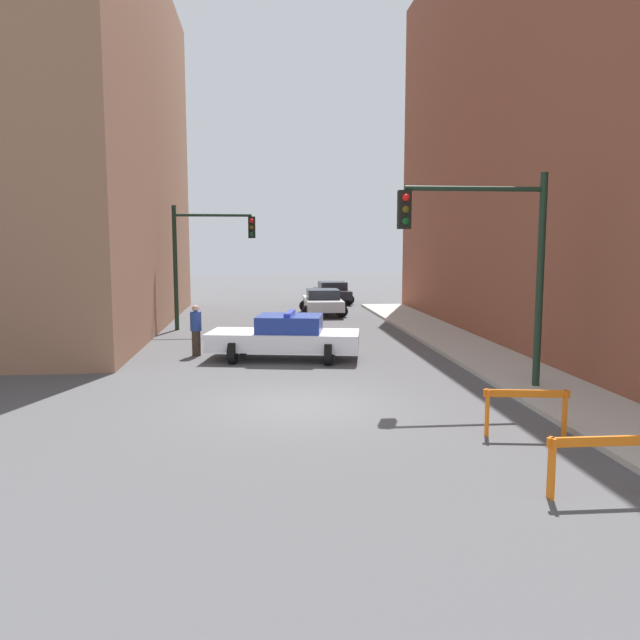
{
  "coord_description": "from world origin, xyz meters",
  "views": [
    {
      "loc": [
        -0.93,
        -13.7,
        3.63
      ],
      "look_at": [
        1.0,
        5.97,
        1.2
      ],
      "focal_mm": 35.0,
      "sensor_mm": 36.0,
      "label": 1
    }
  ],
  "objects_px": {
    "parked_car_near": "(323,301)",
    "barrier_front": "(601,456)",
    "pedestrian_crossing": "(196,330)",
    "barrier_mid": "(526,405)",
    "traffic_light_near": "(495,248)",
    "police_car": "(285,337)",
    "parked_car_mid": "(332,292)",
    "traffic_light_far": "(202,249)"
  },
  "relations": [
    {
      "from": "pedestrian_crossing",
      "to": "barrier_mid",
      "type": "height_order",
      "value": "pedestrian_crossing"
    },
    {
      "from": "parked_car_near",
      "to": "barrier_mid",
      "type": "bearing_deg",
      "value": -84.3
    },
    {
      "from": "traffic_light_near",
      "to": "barrier_mid",
      "type": "distance_m",
      "value": 4.66
    },
    {
      "from": "traffic_light_far",
      "to": "parked_car_near",
      "type": "height_order",
      "value": "traffic_light_far"
    },
    {
      "from": "parked_car_near",
      "to": "parked_car_mid",
      "type": "height_order",
      "value": "same"
    },
    {
      "from": "traffic_light_near",
      "to": "barrier_front",
      "type": "height_order",
      "value": "traffic_light_near"
    },
    {
      "from": "pedestrian_crossing",
      "to": "traffic_light_near",
      "type": "bearing_deg",
      "value": -16.97
    },
    {
      "from": "police_car",
      "to": "parked_car_near",
      "type": "relative_size",
      "value": 1.14
    },
    {
      "from": "traffic_light_near",
      "to": "pedestrian_crossing",
      "type": "bearing_deg",
      "value": 143.54
    },
    {
      "from": "barrier_front",
      "to": "traffic_light_far",
      "type": "bearing_deg",
      "value": 111.38
    },
    {
      "from": "pedestrian_crossing",
      "to": "barrier_front",
      "type": "bearing_deg",
      "value": -40.9
    },
    {
      "from": "parked_car_mid",
      "to": "barrier_mid",
      "type": "height_order",
      "value": "parked_car_mid"
    },
    {
      "from": "traffic_light_near",
      "to": "barrier_front",
      "type": "distance_m",
      "value": 7.1
    },
    {
      "from": "parked_car_mid",
      "to": "barrier_front",
      "type": "distance_m",
      "value": 29.75
    },
    {
      "from": "parked_car_near",
      "to": "parked_car_mid",
      "type": "bearing_deg",
      "value": 79.82
    },
    {
      "from": "traffic_light_near",
      "to": "barrier_mid",
      "type": "height_order",
      "value": "traffic_light_near"
    },
    {
      "from": "parked_car_mid",
      "to": "parked_car_near",
      "type": "bearing_deg",
      "value": -102.67
    },
    {
      "from": "parked_car_near",
      "to": "barrier_front",
      "type": "height_order",
      "value": "parked_car_near"
    },
    {
      "from": "parked_car_near",
      "to": "barrier_front",
      "type": "distance_m",
      "value": 23.55
    },
    {
      "from": "barrier_mid",
      "to": "traffic_light_far",
      "type": "bearing_deg",
      "value": 115.3
    },
    {
      "from": "police_car",
      "to": "parked_car_near",
      "type": "xyz_separation_m",
      "value": [
        2.44,
        12.28,
        -0.05
      ]
    },
    {
      "from": "police_car",
      "to": "barrier_front",
      "type": "bearing_deg",
      "value": -150.15
    },
    {
      "from": "traffic_light_far",
      "to": "barrier_mid",
      "type": "xyz_separation_m",
      "value": [
        7.36,
        -15.57,
        -2.78
      ]
    },
    {
      "from": "pedestrian_crossing",
      "to": "barrier_mid",
      "type": "relative_size",
      "value": 1.04
    },
    {
      "from": "traffic_light_far",
      "to": "pedestrian_crossing",
      "type": "distance_m",
      "value": 6.79
    },
    {
      "from": "parked_car_near",
      "to": "parked_car_mid",
      "type": "xyz_separation_m",
      "value": [
        1.22,
        6.26,
        0.0
      ]
    },
    {
      "from": "traffic_light_far",
      "to": "traffic_light_near",
      "type": "bearing_deg",
      "value": -56.18
    },
    {
      "from": "traffic_light_near",
      "to": "pedestrian_crossing",
      "type": "xyz_separation_m",
      "value": [
        -7.71,
        5.7,
        -2.67
      ]
    },
    {
      "from": "traffic_light_far",
      "to": "parked_car_near",
      "type": "distance_m",
      "value": 8.05
    },
    {
      "from": "traffic_light_near",
      "to": "parked_car_near",
      "type": "bearing_deg",
      "value": 98.04
    },
    {
      "from": "police_car",
      "to": "parked_car_mid",
      "type": "xyz_separation_m",
      "value": [
        3.66,
        18.53,
        -0.05
      ]
    },
    {
      "from": "traffic_light_far",
      "to": "police_car",
      "type": "height_order",
      "value": "traffic_light_far"
    },
    {
      "from": "traffic_light_near",
      "to": "barrier_front",
      "type": "bearing_deg",
      "value": -97.29
    },
    {
      "from": "parked_car_near",
      "to": "barrier_front",
      "type": "bearing_deg",
      "value": -85.24
    },
    {
      "from": "barrier_mid",
      "to": "traffic_light_near",
      "type": "bearing_deg",
      "value": 79.34
    },
    {
      "from": "police_car",
      "to": "barrier_front",
      "type": "height_order",
      "value": "police_car"
    },
    {
      "from": "parked_car_mid",
      "to": "pedestrian_crossing",
      "type": "distance_m",
      "value": 18.8
    },
    {
      "from": "police_car",
      "to": "barrier_front",
      "type": "distance_m",
      "value": 11.92
    },
    {
      "from": "traffic_light_near",
      "to": "police_car",
      "type": "bearing_deg",
      "value": 135.35
    },
    {
      "from": "police_car",
      "to": "pedestrian_crossing",
      "type": "height_order",
      "value": "pedestrian_crossing"
    },
    {
      "from": "traffic_light_near",
      "to": "barrier_mid",
      "type": "relative_size",
      "value": 3.27
    },
    {
      "from": "traffic_light_near",
      "to": "parked_car_near",
      "type": "xyz_separation_m",
      "value": [
        -2.41,
        17.07,
        -2.86
      ]
    }
  ]
}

